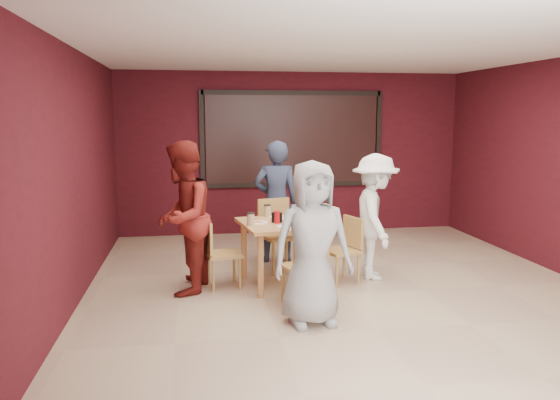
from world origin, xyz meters
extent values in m
plane|color=tan|center=(0.00, 0.00, 0.00)|extent=(7.00, 7.00, 0.00)
cube|color=black|center=(0.00, 3.45, 1.65)|extent=(3.00, 0.02, 1.50)
cube|color=tan|center=(-0.66, 0.47, 0.76)|extent=(1.12, 1.12, 0.04)
cylinder|color=tan|center=(-1.11, 0.80, 0.37)|extent=(0.07, 0.07, 0.74)
cylinder|color=tan|center=(-0.33, 0.92, 0.37)|extent=(0.07, 0.07, 0.74)
cylinder|color=tan|center=(-0.99, 0.02, 0.37)|extent=(0.07, 0.07, 0.74)
cylinder|color=tan|center=(-0.21, 0.14, 0.37)|extent=(0.07, 0.07, 0.74)
cylinder|color=white|center=(-0.66, 0.16, 0.78)|extent=(0.25, 0.25, 0.01)
cone|color=#CF8A49|center=(-0.66, 0.16, 0.80)|extent=(0.23, 0.23, 0.02)
cylinder|color=beige|center=(-0.52, 0.06, 0.85)|extent=(0.09, 0.09, 0.14)
cylinder|color=black|center=(-0.52, 0.06, 0.92)|extent=(0.09, 0.09, 0.01)
cylinder|color=white|center=(-0.66, 0.78, 0.78)|extent=(0.25, 0.25, 0.01)
cone|color=#CF8A49|center=(-0.66, 0.78, 0.80)|extent=(0.23, 0.23, 0.02)
cylinder|color=beige|center=(-0.80, 0.88, 0.85)|extent=(0.09, 0.09, 0.14)
cylinder|color=black|center=(-0.80, 0.88, 0.92)|extent=(0.09, 0.09, 0.01)
cylinder|color=white|center=(-0.97, 0.47, 0.78)|extent=(0.25, 0.25, 0.01)
cone|color=#CF8A49|center=(-0.97, 0.47, 0.80)|extent=(0.23, 0.23, 0.02)
cylinder|color=beige|center=(-1.07, 0.33, 0.85)|extent=(0.09, 0.09, 0.14)
cylinder|color=black|center=(-1.07, 0.33, 0.92)|extent=(0.09, 0.09, 0.01)
cylinder|color=white|center=(-0.35, 0.47, 0.78)|extent=(0.25, 0.25, 0.01)
cone|color=#CF8A49|center=(-0.35, 0.47, 0.80)|extent=(0.23, 0.23, 0.02)
cylinder|color=beige|center=(-0.25, 0.61, 0.85)|extent=(0.09, 0.09, 0.14)
cylinder|color=black|center=(-0.25, 0.61, 0.92)|extent=(0.09, 0.09, 0.01)
cylinder|color=silver|center=(-0.58, 0.44, 0.83)|extent=(0.06, 0.06, 0.10)
cylinder|color=silver|center=(-0.64, 0.39, 0.82)|extent=(0.05, 0.05, 0.08)
cylinder|color=#AC0C15|center=(-0.74, 0.42, 0.85)|extent=(0.07, 0.07, 0.15)
cube|color=black|center=(-0.73, 0.48, 0.84)|extent=(0.14, 0.09, 0.12)
cube|color=#B68347|center=(-0.56, -0.28, 0.42)|extent=(0.51, 0.51, 0.04)
cylinder|color=#B68347|center=(-0.44, -0.08, 0.20)|extent=(0.04, 0.04, 0.40)
cylinder|color=#B68347|center=(-0.77, -0.17, 0.20)|extent=(0.04, 0.04, 0.40)
cylinder|color=#B68347|center=(-0.36, -0.40, 0.20)|extent=(0.04, 0.04, 0.40)
cylinder|color=#B68347|center=(-0.68, -0.49, 0.20)|extent=(0.04, 0.04, 0.40)
cube|color=#B68347|center=(-0.51, -0.46, 0.66)|extent=(0.41, 0.14, 0.39)
cube|color=#B68347|center=(-0.60, 1.08, 0.47)|extent=(0.57, 0.57, 0.04)
cylinder|color=#B68347|center=(-0.72, 0.85, 0.22)|extent=(0.04, 0.04, 0.45)
cylinder|color=#B68347|center=(-0.37, 0.95, 0.22)|extent=(0.04, 0.04, 0.45)
cylinder|color=#B68347|center=(-0.83, 1.20, 0.22)|extent=(0.04, 0.04, 0.45)
cylinder|color=#B68347|center=(-0.47, 1.31, 0.22)|extent=(0.04, 0.04, 0.45)
cube|color=#B68347|center=(-0.66, 1.28, 0.73)|extent=(0.45, 0.17, 0.44)
cube|color=#B68347|center=(-1.38, 0.48, 0.41)|extent=(0.45, 0.45, 0.04)
cylinder|color=#B68347|center=(-1.20, 0.35, 0.19)|extent=(0.03, 0.03, 0.39)
cylinder|color=#B68347|center=(-1.25, 0.66, 0.19)|extent=(0.03, 0.03, 0.39)
cylinder|color=#B68347|center=(-1.52, 0.30, 0.19)|extent=(0.03, 0.03, 0.39)
cylinder|color=#B68347|center=(-1.56, 0.62, 0.19)|extent=(0.03, 0.03, 0.39)
cube|color=#B68347|center=(-1.56, 0.46, 0.63)|extent=(0.09, 0.40, 0.38)
cube|color=#B68347|center=(0.06, 0.44, 0.40)|extent=(0.50, 0.50, 0.04)
cylinder|color=#B68347|center=(-0.14, 0.54, 0.19)|extent=(0.03, 0.03, 0.38)
cylinder|color=#B68347|center=(-0.04, 0.23, 0.19)|extent=(0.03, 0.03, 0.38)
cylinder|color=#B68347|center=(0.16, 0.64, 0.19)|extent=(0.03, 0.03, 0.38)
cylinder|color=#B68347|center=(0.26, 0.33, 0.19)|extent=(0.03, 0.03, 0.38)
cube|color=#B68347|center=(0.23, 0.49, 0.63)|extent=(0.16, 0.38, 0.37)
imported|color=#999999|center=(-0.58, -0.82, 0.81)|extent=(0.85, 0.60, 1.63)
imported|color=#2A324B|center=(-0.58, 1.56, 0.86)|extent=(0.66, 0.47, 1.71)
imported|color=maroon|center=(-1.85, 0.37, 0.89)|extent=(0.86, 1.00, 1.77)
imported|color=white|center=(0.53, 0.58, 0.79)|extent=(0.72, 1.09, 1.59)
camera|label=1|loc=(-1.72, -5.91, 2.05)|focal=35.00mm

